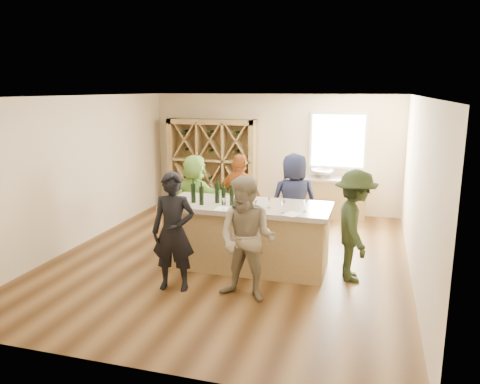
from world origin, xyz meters
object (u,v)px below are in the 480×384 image
(person_near_left, at_px, (173,232))
(person_near_right, at_px, (247,239))
(wine_bottle_a, at_px, (193,193))
(person_server, at_px, (355,226))
(tasting_counter_base, at_px, (247,238))
(wine_bottle_b, at_px, (201,196))
(wine_bottle_f, at_px, (245,199))
(wine_bottle_d, at_px, (224,196))
(person_far_mid, at_px, (240,199))
(wine_bottle_e, at_px, (232,197))
(person_far_right, at_px, (294,202))
(wine_bottle_c, at_px, (217,193))
(person_far_left, at_px, (195,197))
(wine_rack, at_px, (212,164))
(sink, at_px, (322,174))

(person_near_left, xyz_separation_m, person_near_right, (1.12, -0.03, 0.00))
(person_near_right, bearing_deg, wine_bottle_a, 147.74)
(wine_bottle_a, height_order, person_server, person_server)
(tasting_counter_base, xyz_separation_m, wine_bottle_b, (-0.69, -0.27, 0.73))
(tasting_counter_base, height_order, person_server, person_server)
(person_near_right, xyz_separation_m, wine_bottle_f, (-0.27, 0.89, 0.35))
(wine_bottle_d, relative_size, person_far_mid, 0.17)
(wine_bottle_a, xyz_separation_m, wine_bottle_e, (0.67, -0.00, -0.02))
(wine_bottle_a, xyz_separation_m, wine_bottle_f, (0.93, -0.15, -0.01))
(wine_bottle_a, bearing_deg, person_far_right, 40.45)
(wine_bottle_c, relative_size, person_far_right, 0.18)
(person_near_right, height_order, person_far_left, person_near_right)
(wine_bottle_b, bearing_deg, person_near_left, -96.72)
(wine_bottle_e, bearing_deg, person_near_right, -62.56)
(person_near_right, relative_size, person_far_left, 1.05)
(wine_bottle_b, distance_m, wine_bottle_c, 0.29)
(wine_rack, xyz_separation_m, tasting_counter_base, (1.88, -3.60, -0.60))
(wine_bottle_d, bearing_deg, person_near_right, -56.58)
(tasting_counter_base, height_order, wine_bottle_a, wine_bottle_a)
(sink, xyz_separation_m, tasting_counter_base, (-0.82, -3.53, -0.51))
(wine_bottle_c, bearing_deg, person_far_left, 125.51)
(wine_bottle_b, relative_size, person_far_right, 0.17)
(person_far_mid, bearing_deg, wine_bottle_c, 103.80)
(wine_bottle_f, bearing_deg, wine_bottle_d, 162.15)
(person_near_right, bearing_deg, wine_bottle_b, 146.26)
(person_far_mid, bearing_deg, wine_bottle_d, 110.53)
(wine_bottle_b, height_order, person_server, person_server)
(person_near_left, bearing_deg, wine_bottle_d, 57.75)
(sink, relative_size, wine_bottle_c, 1.66)
(wine_bottle_a, height_order, person_far_right, person_far_right)
(person_far_mid, height_order, person_far_right, person_far_right)
(person_far_right, height_order, person_far_left, person_far_right)
(wine_bottle_c, relative_size, person_far_left, 0.19)
(wine_bottle_c, distance_m, person_far_mid, 1.25)
(wine_bottle_e, bearing_deg, tasting_counter_base, 36.11)
(sink, height_order, wine_bottle_f, wine_bottle_f)
(wine_bottle_d, height_order, wine_bottle_e, wine_bottle_d)
(person_far_left, bearing_deg, sink, -114.00)
(person_far_right, bearing_deg, person_near_right, 59.72)
(wine_rack, relative_size, tasting_counter_base, 0.85)
(wine_bottle_a, distance_m, wine_bottle_f, 0.94)
(tasting_counter_base, relative_size, wine_bottle_e, 9.21)
(wine_rack, xyz_separation_m, person_near_left, (1.08, -4.75, -0.22))
(wine_bottle_f, bearing_deg, person_near_left, -134.80)
(wine_bottle_f, bearing_deg, person_near_right, -73.01)
(person_server, relative_size, person_far_mid, 1.00)
(wine_rack, relative_size, person_server, 1.27)
(tasting_counter_base, distance_m, person_near_right, 1.29)
(wine_bottle_d, distance_m, wine_bottle_e, 0.14)
(person_near_right, height_order, person_far_mid, person_near_right)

